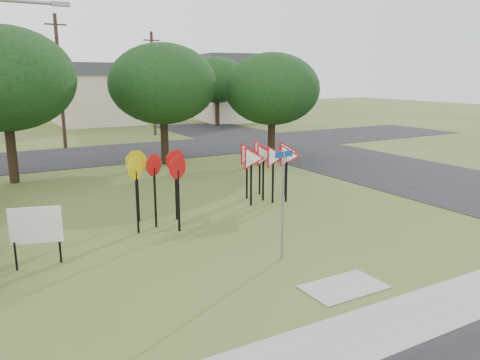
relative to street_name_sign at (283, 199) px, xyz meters
name	(u,v)px	position (x,y,z in m)	size (l,w,h in m)	color
ground	(287,255)	(0.28, 0.15, -1.75)	(140.00, 140.00, 0.00)	#435520
sidewalk	(402,320)	(0.28, -4.05, -1.74)	(30.00, 1.60, 0.02)	gray
planting_strip	(452,348)	(0.28, -5.25, -1.74)	(30.00, 0.80, 0.02)	#435520
street_right	(355,162)	(12.28, 10.15, -1.74)	(8.00, 50.00, 0.02)	black
street_far	(109,154)	(0.28, 20.15, -1.74)	(60.00, 8.00, 0.02)	black
curb_pad	(344,287)	(0.28, -2.25, -1.74)	(2.00, 1.20, 0.02)	gray
street_name_sign	(283,199)	(0.00, 0.00, 0.00)	(0.63, 0.12, 3.06)	gray
stop_sign_cluster	(156,172)	(-2.02, 4.49, 0.12)	(2.34, 1.97, 2.53)	black
yield_sign_cluster	(267,157)	(3.06, 5.56, 0.03)	(3.04, 2.33, 2.42)	black
info_board	(36,228)	(-5.99, 2.79, -0.65)	(1.29, 0.40, 1.66)	black
far_pole_a	(60,81)	(-1.72, 24.15, 2.85)	(1.40, 0.24, 9.00)	#402A1D
far_pole_b	(153,83)	(6.28, 28.15, 2.60)	(1.40, 0.24, 8.50)	#402A1D
house_mid	(97,93)	(4.28, 40.15, 1.40)	(8.40, 8.40, 6.20)	beige
house_right	(233,88)	(18.28, 36.15, 1.90)	(8.30, 8.30, 7.20)	beige
tree_near_left	(4,79)	(-5.72, 14.15, 3.11)	(6.40, 6.40, 7.27)	black
tree_near_mid	(163,84)	(2.28, 15.15, 2.79)	(6.00, 6.00, 6.80)	black
tree_near_right	(272,89)	(8.28, 13.15, 2.48)	(5.60, 5.60, 6.33)	black
tree_far_right	(217,80)	(14.28, 32.15, 2.79)	(6.00, 6.00, 6.80)	black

